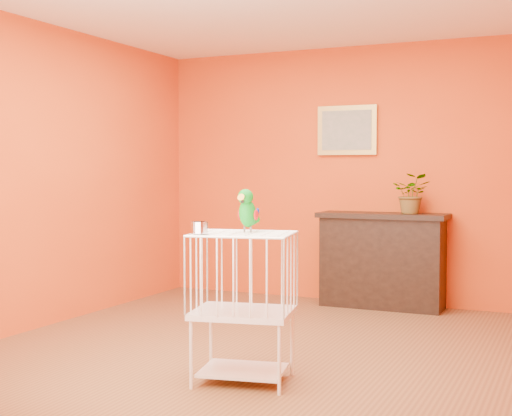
% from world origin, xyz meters
% --- Properties ---
extents(ground, '(4.50, 4.50, 0.00)m').
position_xyz_m(ground, '(0.00, 0.00, 0.00)').
color(ground, brown).
rests_on(ground, ground).
extents(room_shell, '(4.50, 4.50, 4.50)m').
position_xyz_m(room_shell, '(0.00, 0.00, 1.58)').
color(room_shell, '#CD4713').
rests_on(room_shell, ground).
extents(console_cabinet, '(1.25, 0.45, 0.93)m').
position_xyz_m(console_cabinet, '(0.42, 2.03, 0.46)').
color(console_cabinet, black).
rests_on(console_cabinet, ground).
extents(potted_plant, '(0.37, 0.41, 0.30)m').
position_xyz_m(potted_plant, '(0.71, 2.01, 1.08)').
color(potted_plant, '#26722D').
rests_on(potted_plant, console_cabinet).
extents(framed_picture, '(0.62, 0.04, 0.50)m').
position_xyz_m(framed_picture, '(0.00, 2.22, 1.75)').
color(framed_picture, gold).
rests_on(framed_picture, room_shell).
extents(birdcage, '(0.69, 0.58, 0.95)m').
position_xyz_m(birdcage, '(0.25, -0.77, 0.49)').
color(birdcage, white).
rests_on(birdcage, ground).
extents(feed_cup, '(0.10, 0.10, 0.07)m').
position_xyz_m(feed_cup, '(0.05, -0.96, 0.99)').
color(feed_cup, silver).
rests_on(feed_cup, birdcage).
extents(parrot, '(0.13, 0.25, 0.28)m').
position_xyz_m(parrot, '(0.26, -0.71, 1.09)').
color(parrot, '#59544C').
rests_on(parrot, birdcage).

